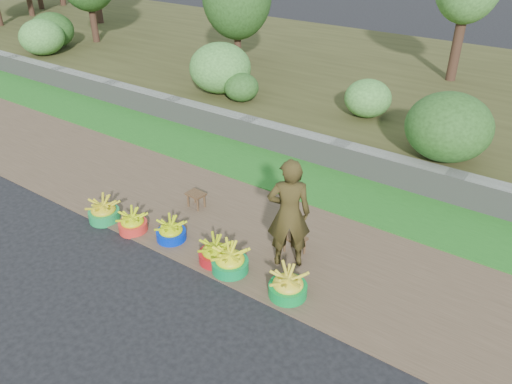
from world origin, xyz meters
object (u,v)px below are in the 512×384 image
Objects in this scene: basin_c at (171,232)px; basin_f at (288,286)px; stool_left at (196,196)px; basin_b at (133,223)px; stool_right at (295,240)px; basin_a at (104,211)px; basin_e at (230,261)px; vendor_woman at (289,214)px; basin_d at (215,253)px.

basin_c is 0.89× the size of basin_f.
basin_c is at bearing -71.85° from stool_left.
stool_right is (2.44, 0.99, 0.09)m from basin_b.
basin_a is 1.41× the size of stool_right.
basin_e is at bearing 3.25° from basin_a.
basin_e reaches higher than basin_c.
basin_c is 1.29× the size of stool_right.
basin_a reaches higher than basin_c.
basin_a is 1.10× the size of basin_b.
vendor_woman is (0.57, 0.63, 0.68)m from basin_e.
stool_left is at bearing 141.23° from basin_d.
basin_e is at bearing 2.80° from basin_b.
basin_e is at bearing -178.13° from basin_f.
basin_b reaches higher than stool_right.
basin_c is 0.95× the size of basin_d.
basin_e is 1.47× the size of stool_right.
basin_b is at bearing -158.01° from stool_right.
vendor_woman reaches higher than basin_b.
basin_c is at bearing -17.22° from vendor_woman.
vendor_woman reaches higher than basin_e.
stool_right is 0.22× the size of vendor_woman.
stool_left is (-2.50, 1.01, 0.06)m from basin_f.
basin_a is 1.09× the size of basin_c.
basin_c reaches higher than stool_right.
basin_b is 0.99× the size of basin_c.
basin_f is 1.44× the size of stool_right.
stool_right is (0.85, 0.85, 0.08)m from basin_d.
basin_e reaches higher than basin_a.
basin_b is (0.63, 0.05, -0.02)m from basin_a.
stool_left is (0.36, 1.13, 0.08)m from basin_b.
basin_c reaches higher than basin_b.
stool_left is 0.90× the size of stool_right.
basin_d is (1.60, 0.14, 0.01)m from basin_b.
stool_left is 0.19× the size of vendor_woman.
basin_a is at bearing -161.37° from stool_right.
basin_d is 1.26m from basin_f.
basin_d is at bearing -135.00° from stool_right.
basin_e is 0.32× the size of vendor_woman.
basin_d is at bearing 171.41° from basin_e.
basin_d is 0.94× the size of basin_f.
basin_a is at bearing -176.75° from basin_e.
basin_f is at bearing -1.32° from basin_c.
vendor_woman is at bearing -10.92° from stool_left.
basin_c is at bearing 176.21° from basin_e.
stool_left is at bearing 176.03° from stool_right.
basin_f is (2.18, -0.05, 0.02)m from basin_c.
basin_f is at bearing 1.87° from basin_e.
basin_d is (0.92, -0.03, 0.01)m from basin_c.
vendor_woman reaches higher than stool_right.
basin_d is at bearing -2.16° from basin_c.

